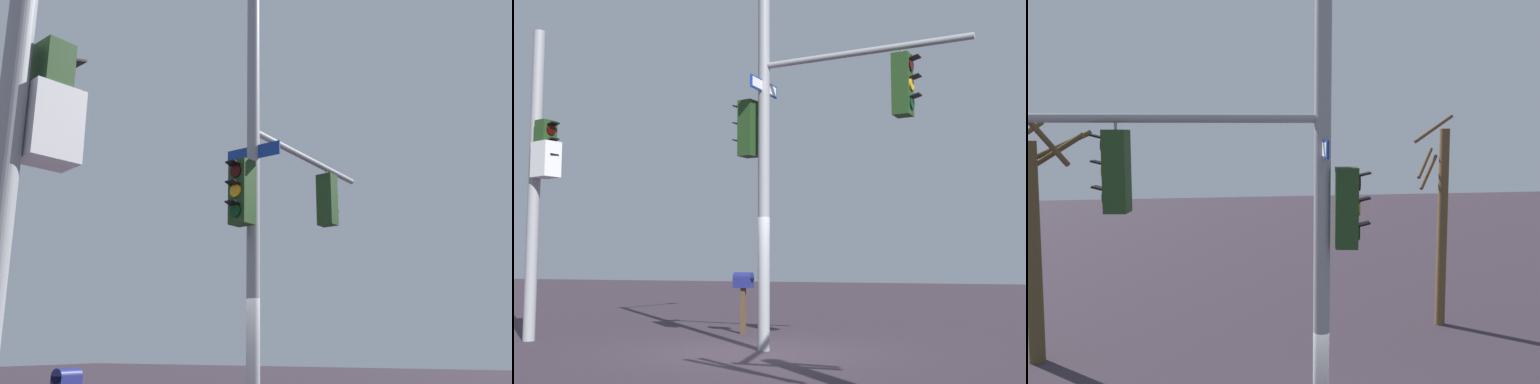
# 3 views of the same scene
# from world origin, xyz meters

# --- Properties ---
(ground_plane) EXTENTS (80.00, 80.00, 0.00)m
(ground_plane) POSITION_xyz_m (0.00, 0.00, 0.00)
(ground_plane) COLOR #362B35
(main_signal_pole_assembly) EXTENTS (3.75, 4.64, 9.72)m
(main_signal_pole_assembly) POSITION_xyz_m (0.32, -0.61, 5.16)
(main_signal_pole_assembly) COLOR gray
(main_signal_pole_assembly) RESTS_ON ground
(secondary_pole_assembly) EXTENTS (0.54, 0.80, 6.70)m
(secondary_pole_assembly) POSITION_xyz_m (-0.09, 4.92, 3.58)
(secondary_pole_assembly) COLOR gray
(secondary_pole_assembly) RESTS_ON ground
(mailbox) EXTENTS (0.25, 0.45, 1.41)m
(mailbox) POSITION_xyz_m (2.73, 1.34, 1.11)
(mailbox) COLOR #4C3823
(mailbox) RESTS_ON ground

